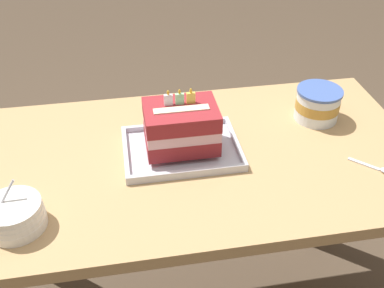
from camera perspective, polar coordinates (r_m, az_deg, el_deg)
dining_table at (r=1.34m, az=1.26°, el=-5.21°), size 1.23×0.68×0.77m
foil_tray at (r=1.27m, az=-1.33°, el=-0.70°), size 0.32×0.24×0.02m
birthday_cake at (r=1.22m, az=-1.38°, el=2.23°), size 0.19×0.14×0.17m
bowl_stack at (r=1.11m, az=-21.42°, el=-8.38°), size 0.14×0.14×0.12m
ice_cream_tub at (r=1.44m, az=15.53°, el=4.87°), size 0.14×0.14×0.10m
serving_spoon_near_tray at (r=1.30m, az=22.74°, el=-2.96°), size 0.10×0.10×0.01m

